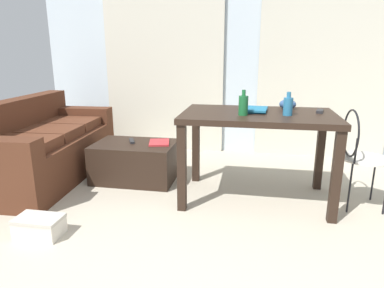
% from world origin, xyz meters
% --- Properties ---
extents(ground_plane, '(7.40, 7.40, 0.00)m').
position_xyz_m(ground_plane, '(0.00, 1.14, 0.00)').
color(ground_plane, '#B2A893').
extents(wall_back, '(5.26, 0.10, 2.42)m').
position_xyz_m(wall_back, '(0.00, 3.09, 1.21)').
color(wall_back, silver).
rests_on(wall_back, ground).
extents(curtains, '(3.59, 0.03, 2.20)m').
position_xyz_m(curtains, '(0.00, 3.00, 1.10)').
color(curtains, beige).
rests_on(curtains, ground).
extents(couch, '(0.91, 1.83, 0.83)m').
position_xyz_m(couch, '(-1.99, 1.68, 0.33)').
color(couch, '#4C2819').
rests_on(couch, ground).
extents(coffee_table, '(0.82, 0.56, 0.39)m').
position_xyz_m(coffee_table, '(-1.01, 1.77, 0.20)').
color(coffee_table, black).
rests_on(coffee_table, ground).
extents(craft_table, '(1.31, 0.80, 0.79)m').
position_xyz_m(craft_table, '(0.23, 1.51, 0.68)').
color(craft_table, black).
rests_on(craft_table, ground).
extents(wire_chair, '(0.41, 0.41, 0.85)m').
position_xyz_m(wire_chair, '(1.06, 1.51, 0.52)').
color(wire_chair, silver).
rests_on(wire_chair, ground).
extents(bottle_near, '(0.08, 0.08, 0.21)m').
position_xyz_m(bottle_near, '(0.10, 1.38, 0.88)').
color(bottle_near, '#195B2D').
rests_on(bottle_near, craft_table).
extents(bottle_far, '(0.08, 0.08, 0.19)m').
position_xyz_m(bottle_far, '(0.46, 1.44, 0.87)').
color(bottle_far, teal).
rests_on(bottle_far, craft_table).
extents(bowl, '(0.15, 0.15, 0.09)m').
position_xyz_m(bowl, '(0.49, 1.76, 0.84)').
color(bowl, '#2D4C7A').
rests_on(bowl, craft_table).
extents(book_stack, '(0.23, 0.29, 0.03)m').
position_xyz_m(book_stack, '(0.19, 1.57, 0.81)').
color(book_stack, '#1E668C').
rests_on(book_stack, craft_table).
extents(tv_remote_on_table, '(0.08, 0.15, 0.02)m').
position_xyz_m(tv_remote_on_table, '(0.75, 1.63, 0.81)').
color(tv_remote_on_table, '#232326').
rests_on(tv_remote_on_table, craft_table).
extents(tv_remote_primary, '(0.11, 0.18, 0.02)m').
position_xyz_m(tv_remote_primary, '(-1.05, 1.82, 0.40)').
color(tv_remote_primary, '#232326').
rests_on(tv_remote_primary, coffee_table).
extents(magazine, '(0.25, 0.30, 0.02)m').
position_xyz_m(magazine, '(-0.76, 1.82, 0.40)').
color(magazine, red).
rests_on(magazine, coffee_table).
extents(shoebox, '(0.33, 0.21, 0.15)m').
position_xyz_m(shoebox, '(-1.31, 0.55, 0.08)').
color(shoebox, beige).
rests_on(shoebox, ground).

